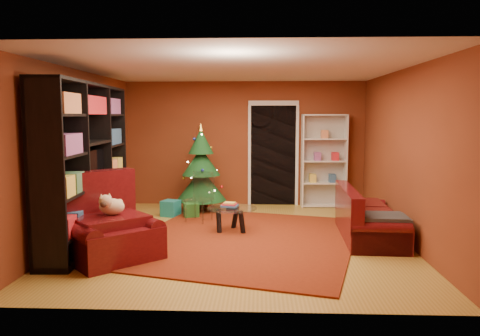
{
  "coord_description": "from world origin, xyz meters",
  "views": [
    {
      "loc": [
        0.32,
        -7.1,
        1.9
      ],
      "look_at": [
        0.0,
        0.4,
        1.05
      ],
      "focal_mm": 35.0,
      "sensor_mm": 36.0,
      "label": 1
    }
  ],
  "objects_px": {
    "dog": "(112,207)",
    "acrylic_chair": "(199,200)",
    "gift_box_teal": "(171,208)",
    "coffee_table": "(232,220)",
    "gift_box_red": "(205,201)",
    "white_bookshelf": "(324,161)",
    "gift_box_green": "(191,210)",
    "media_unit": "(87,163)",
    "armchair": "(111,225)",
    "sofa": "(370,213)",
    "christmas_tree": "(201,168)",
    "rug": "(242,239)"
  },
  "relations": [
    {
      "from": "rug",
      "to": "white_bookshelf",
      "type": "distance_m",
      "value": 3.27
    },
    {
      "from": "gift_box_teal",
      "to": "gift_box_red",
      "type": "height_order",
      "value": "gift_box_teal"
    },
    {
      "from": "christmas_tree",
      "to": "gift_box_teal",
      "type": "relative_size",
      "value": 5.93
    },
    {
      "from": "gift_box_teal",
      "to": "sofa",
      "type": "xyz_separation_m",
      "value": [
        3.38,
        -1.49,
        0.25
      ]
    },
    {
      "from": "gift_box_red",
      "to": "armchair",
      "type": "xyz_separation_m",
      "value": [
        -0.83,
        -3.66,
        0.36
      ]
    },
    {
      "from": "armchair",
      "to": "rug",
      "type": "bearing_deg",
      "value": -12.21
    },
    {
      "from": "media_unit",
      "to": "gift_box_green",
      "type": "height_order",
      "value": "media_unit"
    },
    {
      "from": "rug",
      "to": "gift_box_teal",
      "type": "bearing_deg",
      "value": 130.61
    },
    {
      "from": "dog",
      "to": "gift_box_red",
      "type": "bearing_deg",
      "value": 34.33
    },
    {
      "from": "gift_box_red",
      "to": "coffee_table",
      "type": "height_order",
      "value": "coffee_table"
    },
    {
      "from": "dog",
      "to": "sofa",
      "type": "distance_m",
      "value": 3.84
    },
    {
      "from": "gift_box_green",
      "to": "armchair",
      "type": "relative_size",
      "value": 0.23
    },
    {
      "from": "gift_box_teal",
      "to": "coffee_table",
      "type": "height_order",
      "value": "coffee_table"
    },
    {
      "from": "gift_box_red",
      "to": "armchair",
      "type": "bearing_deg",
      "value": -102.75
    },
    {
      "from": "media_unit",
      "to": "gift_box_teal",
      "type": "xyz_separation_m",
      "value": [
        0.91,
        1.78,
        -1.03
      ]
    },
    {
      "from": "gift_box_teal",
      "to": "gift_box_green",
      "type": "height_order",
      "value": "gift_box_teal"
    },
    {
      "from": "media_unit",
      "to": "gift_box_red",
      "type": "relative_size",
      "value": 14.82
    },
    {
      "from": "coffee_table",
      "to": "armchair",
      "type": "bearing_deg",
      "value": -136.04
    },
    {
      "from": "white_bookshelf",
      "to": "sofa",
      "type": "distance_m",
      "value": 2.61
    },
    {
      "from": "gift_box_red",
      "to": "coffee_table",
      "type": "distance_m",
      "value": 2.3
    },
    {
      "from": "sofa",
      "to": "white_bookshelf",
      "type": "bearing_deg",
      "value": 11.1
    },
    {
      "from": "gift_box_teal",
      "to": "dog",
      "type": "relative_size",
      "value": 0.74
    },
    {
      "from": "media_unit",
      "to": "dog",
      "type": "xyz_separation_m",
      "value": [
        0.63,
        -0.81,
        -0.49
      ]
    },
    {
      "from": "gift_box_teal",
      "to": "armchair",
      "type": "xyz_separation_m",
      "value": [
        -0.28,
        -2.66,
        0.31
      ]
    },
    {
      "from": "gift_box_teal",
      "to": "coffee_table",
      "type": "relative_size",
      "value": 0.37
    },
    {
      "from": "christmas_tree",
      "to": "gift_box_red",
      "type": "relative_size",
      "value": 8.46
    },
    {
      "from": "sofa",
      "to": "acrylic_chair",
      "type": "bearing_deg",
      "value": 73.34
    },
    {
      "from": "christmas_tree",
      "to": "rug",
      "type": "bearing_deg",
      "value": -67.52
    },
    {
      "from": "coffee_table",
      "to": "acrylic_chair",
      "type": "distance_m",
      "value": 0.95
    },
    {
      "from": "rug",
      "to": "dog",
      "type": "bearing_deg",
      "value": -151.24
    },
    {
      "from": "dog",
      "to": "acrylic_chair",
      "type": "relative_size",
      "value": 0.49
    },
    {
      "from": "media_unit",
      "to": "christmas_tree",
      "type": "xyz_separation_m",
      "value": [
        1.43,
        2.29,
        -0.33
      ]
    },
    {
      "from": "gift_box_green",
      "to": "gift_box_red",
      "type": "distance_m",
      "value": 1.11
    },
    {
      "from": "dog",
      "to": "sofa",
      "type": "height_order",
      "value": "dog"
    },
    {
      "from": "media_unit",
      "to": "christmas_tree",
      "type": "distance_m",
      "value": 2.72
    },
    {
      "from": "media_unit",
      "to": "gift_box_red",
      "type": "bearing_deg",
      "value": 59.51
    },
    {
      "from": "gift_box_red",
      "to": "acrylic_chair",
      "type": "xyz_separation_m",
      "value": [
        0.06,
        -1.51,
        0.3
      ]
    },
    {
      "from": "christmas_tree",
      "to": "sofa",
      "type": "relative_size",
      "value": 0.95
    },
    {
      "from": "sofa",
      "to": "dog",
      "type": "bearing_deg",
      "value": 109.37
    },
    {
      "from": "gift_box_green",
      "to": "dog",
      "type": "relative_size",
      "value": 0.68
    },
    {
      "from": "acrylic_chair",
      "to": "white_bookshelf",
      "type": "bearing_deg",
      "value": 54.55
    },
    {
      "from": "white_bookshelf",
      "to": "acrylic_chair",
      "type": "distance_m",
      "value": 2.91
    },
    {
      "from": "white_bookshelf",
      "to": "acrylic_chair",
      "type": "bearing_deg",
      "value": -148.83
    },
    {
      "from": "acrylic_chair",
      "to": "media_unit",
      "type": "bearing_deg",
      "value": -118.5
    },
    {
      "from": "sofa",
      "to": "christmas_tree",
      "type": "bearing_deg",
      "value": 57.67
    },
    {
      "from": "armchair",
      "to": "dog",
      "type": "xyz_separation_m",
      "value": [
        0.0,
        0.07,
        0.23
      ]
    },
    {
      "from": "gift_box_red",
      "to": "white_bookshelf",
      "type": "relative_size",
      "value": 0.11
    },
    {
      "from": "media_unit",
      "to": "coffee_table",
      "type": "xyz_separation_m",
      "value": [
        2.15,
        0.59,
        -0.97
      ]
    },
    {
      "from": "gift_box_green",
      "to": "white_bookshelf",
      "type": "distance_m",
      "value": 2.95
    },
    {
      "from": "media_unit",
      "to": "gift_box_red",
      "type": "distance_m",
      "value": 3.32
    }
  ]
}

